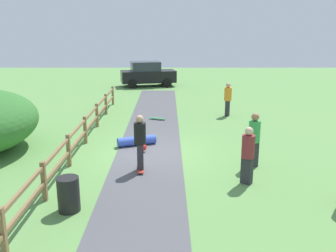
{
  "coord_description": "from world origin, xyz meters",
  "views": [
    {
      "loc": [
        0.71,
        -13.12,
        4.53
      ],
      "look_at": [
        0.77,
        0.19,
        1.0
      ],
      "focal_mm": 40.09,
      "sensor_mm": 36.0,
      "label": 1
    }
  ],
  "objects": [
    {
      "name": "trash_bin",
      "position": [
        -1.8,
        -4.44,
        0.45
      ],
      "size": [
        0.56,
        0.56,
        0.9
      ],
      "primitive_type": "cylinder",
      "color": "black",
      "rests_on": "ground_plane"
    },
    {
      "name": "bystander_green",
      "position": [
        3.54,
        -1.33,
        1.02
      ],
      "size": [
        0.52,
        0.52,
        1.84
      ],
      "color": "#2D2D33",
      "rests_on": "ground_plane"
    },
    {
      "name": "bystander_maroon",
      "position": [
        3.05,
        -2.72,
        0.96
      ],
      "size": [
        0.53,
        0.53,
        1.74
      ],
      "color": "#2D2D33",
      "rests_on": "ground_plane"
    },
    {
      "name": "parked_car_black",
      "position": [
        -0.89,
        16.21,
        0.96
      ],
      "size": [
        4.46,
        2.64,
        1.92
      ],
      "color": "black",
      "rests_on": "ground_plane"
    },
    {
      "name": "skateboard_loose",
      "position": [
        0.18,
        5.14,
        0.09
      ],
      "size": [
        0.82,
        0.47,
        0.08
      ],
      "color": "#338C4C",
      "rests_on": "asphalt_path"
    },
    {
      "name": "skater_fallen",
      "position": [
        -0.5,
        0.88,
        0.2
      ],
      "size": [
        1.55,
        1.39,
        0.36
      ],
      "color": "blue",
      "rests_on": "asphalt_path"
    },
    {
      "name": "wooden_fence",
      "position": [
        -2.6,
        0.0,
        0.67
      ],
      "size": [
        0.12,
        18.12,
        1.1
      ],
      "color": "olive",
      "rests_on": "ground_plane"
    },
    {
      "name": "ground_plane",
      "position": [
        0.0,
        0.0,
        0.0
      ],
      "size": [
        60.0,
        60.0,
        0.0
      ],
      "primitive_type": "plane",
      "color": "#60934C"
    },
    {
      "name": "skater_riding",
      "position": [
        -0.18,
        -1.75,
        1.05
      ],
      "size": [
        0.4,
        0.81,
        1.85
      ],
      "color": "#B23326",
      "rests_on": "asphalt_path"
    },
    {
      "name": "asphalt_path",
      "position": [
        0.0,
        0.0,
        0.01
      ],
      "size": [
        2.4,
        28.0,
        0.02
      ],
      "primitive_type": "cube",
      "color": "#515156",
      "rests_on": "ground_plane"
    },
    {
      "name": "bystander_orange",
      "position": [
        3.82,
        6.06,
        0.96
      ],
      "size": [
        0.48,
        0.48,
        1.74
      ],
      "color": "#2D2D33",
      "rests_on": "ground_plane"
    }
  ]
}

